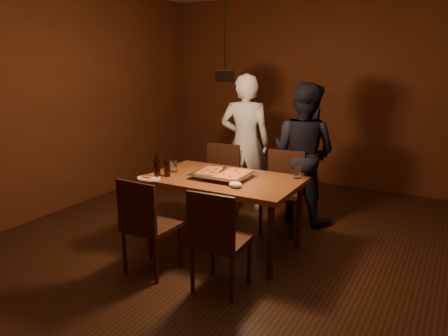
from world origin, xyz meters
The scene contains 19 objects.
room_shell centered at (0.00, 0.00, 1.40)m, with size 6.00×6.00×6.00m.
dining_table centered at (-0.10, 0.16, 0.68)m, with size 1.50×0.90×0.75m.
chair_far_left centered at (-0.58, 0.92, 0.54)m, with size 0.47×0.47×0.49m.
chair_far_right centered at (0.23, 0.94, 0.54)m, with size 0.47×0.47×0.49m.
chair_near_left centered at (-0.43, -0.67, 0.54)m, with size 0.43×0.43×0.49m.
chair_near_right centered at (0.28, -0.64, 0.54)m, with size 0.44×0.44×0.49m.
pizza_tray centered at (-0.11, 0.15, 0.77)m, with size 0.55×0.45×0.05m, color silver.
pizza_meat centered at (-0.24, 0.15, 0.81)m, with size 0.21×0.34×0.02m, color maroon.
pizza_cheese centered at (0.01, 0.15, 0.81)m, with size 0.26×0.41×0.02m, color gold.
spatula centered at (-0.13, 0.18, 0.81)m, with size 0.09×0.24×0.04m, color silver, non-canonical shape.
beer_bottle_a centered at (-0.67, -0.17, 0.87)m, with size 0.06×0.06×0.24m.
beer_bottle_b centered at (-0.62, -0.07, 0.87)m, with size 0.06×0.06×0.23m.
water_glass_left centered at (-0.67, 0.10, 0.81)m, with size 0.08×0.08×0.12m, color silver.
water_glass_right centered at (0.54, 0.50, 0.82)m, with size 0.07×0.07×0.15m, color silver.
plate_slice centered at (-0.73, -0.23, 0.76)m, with size 0.23×0.23×0.03m.
napkin centered at (0.16, -0.08, 0.78)m, with size 0.13×0.10×0.05m, color white.
diner_white centered at (-0.46, 1.35, 0.86)m, with size 0.63×0.41×1.72m, color silver.
diner_dark centered at (0.32, 1.32, 0.82)m, with size 0.80×0.62×1.64m, color black.
pendant_lamp centered at (0.00, 0.00, 1.76)m, with size 0.18×0.18×1.10m.
Camera 1 is at (1.94, -3.49, 1.92)m, focal length 35.00 mm.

